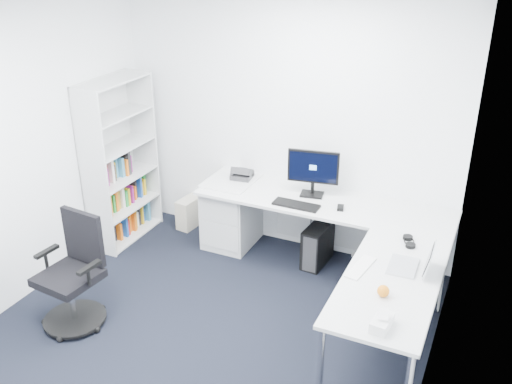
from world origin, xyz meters
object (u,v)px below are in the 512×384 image
at_px(l_desk, 310,250).
at_px(task_chair, 68,275).
at_px(bookshelf, 120,162).
at_px(laptop, 404,255).
at_px(monitor, 313,173).

bearing_deg(l_desk, task_chair, -138.85).
height_order(l_desk, bookshelf, bookshelf).
xyz_separation_m(task_chair, laptop, (2.59, 0.91, 0.35)).
bearing_deg(l_desk, bookshelf, 178.68).
distance_m(task_chair, monitor, 2.44).
height_order(l_desk, laptop, laptop).
bearing_deg(monitor, laptop, -50.91).
relative_size(bookshelf, task_chair, 1.79).
relative_size(l_desk, task_chair, 2.52).
bearing_deg(monitor, l_desk, -81.06).
xyz_separation_m(l_desk, task_chair, (-1.65, -1.44, 0.13)).
distance_m(l_desk, monitor, 0.76).
bearing_deg(bookshelf, laptop, -10.44).
distance_m(l_desk, laptop, 1.19).
bearing_deg(monitor, task_chair, -138.56).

